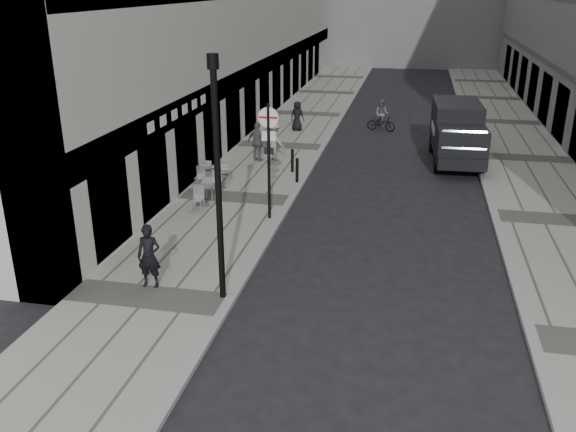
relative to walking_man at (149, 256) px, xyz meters
name	(u,v)px	position (x,y,z in m)	size (l,w,h in m)	color
ground	(187,375)	(2.16, -3.26, -0.95)	(120.00, 120.00, 0.00)	black
sidewalk	(281,146)	(0.16, 14.74, -0.89)	(4.00, 60.00, 0.12)	gray
far_sidewalk	(523,159)	(11.16, 14.74, -0.89)	(4.00, 60.00, 0.12)	gray
walking_man	(149,256)	(0.00, 0.00, 0.00)	(0.60, 0.40, 1.66)	black
sign_post	(269,146)	(1.85, 5.29, 1.59)	(0.65, 0.10, 3.77)	black
lamppost	(218,170)	(1.96, -0.17, 2.42)	(0.26, 0.26, 5.84)	black
bollard_near	(297,171)	(2.01, 9.25, -0.38)	(0.12, 0.12, 0.90)	black
bollard_far	(292,161)	(1.56, 10.56, -0.38)	(0.12, 0.12, 0.90)	black
panel_van	(457,130)	(8.15, 13.92, 0.45)	(2.19, 5.38, 2.49)	black
cyclist	(381,119)	(4.61, 19.26, -0.30)	(1.62, 0.92, 1.65)	black
pedestrian_a	(258,142)	(-0.22, 11.85, 0.01)	(0.98, 0.41, 1.68)	#57585C
pedestrian_b	(274,141)	(0.43, 12.16, 0.02)	(1.09, 0.63, 1.69)	gray
pedestrian_c	(297,116)	(0.34, 17.92, -0.07)	(0.74, 0.48, 1.52)	black
cafe_table_near	(203,193)	(-0.64, 5.94, -0.36)	(0.71, 1.61, 0.92)	silver
cafe_table_mid	(204,173)	(-1.44, 8.37, -0.42)	(0.62, 1.40, 0.80)	silver
cafe_table_far	(221,178)	(-0.64, 7.89, -0.40)	(0.66, 1.49, 0.85)	silver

